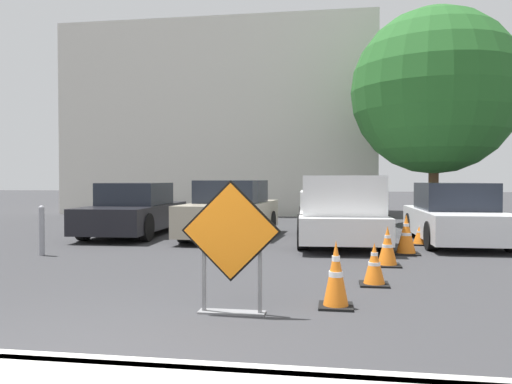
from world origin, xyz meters
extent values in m
plane|color=#333335|center=(0.00, 10.00, 0.00)|extent=(96.00, 96.00, 0.00)
cube|color=beige|center=(0.00, 0.00, 0.07)|extent=(24.91, 0.20, 0.14)
cube|color=black|center=(1.03, 1.92, 0.95)|extent=(1.15, 0.02, 1.15)
cube|color=orange|center=(1.03, 1.91, 0.95)|extent=(1.09, 0.02, 1.09)
cube|color=slate|center=(1.03, 1.97, 0.01)|extent=(0.77, 0.20, 0.02)
cube|color=slate|center=(0.71, 1.97, 0.48)|extent=(0.04, 0.04, 0.95)
cube|color=slate|center=(1.36, 1.97, 0.48)|extent=(0.04, 0.04, 0.95)
cube|color=black|center=(2.22, 2.41, 0.01)|extent=(0.41, 0.41, 0.03)
cone|color=orange|center=(2.22, 2.41, 0.42)|extent=(0.30, 0.30, 0.78)
cylinder|color=white|center=(2.22, 2.41, 0.59)|extent=(0.10, 0.10, 0.07)
cylinder|color=white|center=(2.22, 2.41, 0.40)|extent=(0.17, 0.17, 0.07)
cube|color=black|center=(2.77, 3.76, 0.01)|extent=(0.42, 0.42, 0.03)
cone|color=orange|center=(2.77, 3.76, 0.32)|extent=(0.31, 0.31, 0.59)
cylinder|color=white|center=(2.77, 3.76, 0.45)|extent=(0.10, 0.10, 0.05)
cylinder|color=white|center=(2.77, 3.76, 0.31)|extent=(0.17, 0.17, 0.05)
cube|color=black|center=(3.14, 5.43, 0.01)|extent=(0.46, 0.46, 0.03)
cone|color=orange|center=(3.14, 5.43, 0.37)|extent=(0.34, 0.34, 0.68)
cylinder|color=white|center=(3.14, 5.43, 0.52)|extent=(0.11, 0.11, 0.06)
cylinder|color=white|center=(3.14, 5.43, 0.36)|extent=(0.19, 0.19, 0.06)
cube|color=black|center=(3.67, 6.92, 0.01)|extent=(0.52, 0.52, 0.03)
cone|color=orange|center=(3.67, 6.92, 0.42)|extent=(0.39, 0.39, 0.78)
cylinder|color=white|center=(3.67, 6.92, 0.59)|extent=(0.12, 0.12, 0.07)
cylinder|color=white|center=(3.67, 6.92, 0.41)|extent=(0.21, 0.21, 0.07)
cube|color=black|center=(4.24, 8.48, 0.01)|extent=(0.52, 0.52, 0.03)
cone|color=orange|center=(4.24, 8.48, 0.31)|extent=(0.38, 0.38, 0.57)
cylinder|color=white|center=(4.24, 8.48, 0.44)|extent=(0.12, 0.12, 0.05)
cylinder|color=white|center=(4.24, 8.48, 0.30)|extent=(0.21, 0.21, 0.05)
cube|color=black|center=(-3.22, 9.41, 0.51)|extent=(1.92, 4.48, 0.64)
cube|color=#1E232D|center=(-3.22, 9.52, 1.13)|extent=(1.62, 2.09, 0.60)
cylinder|color=black|center=(-2.36, 8.07, 0.35)|extent=(0.22, 0.70, 0.70)
cylinder|color=black|center=(-3.98, 8.01, 0.35)|extent=(0.22, 0.70, 0.70)
cylinder|color=black|center=(-2.46, 10.81, 0.35)|extent=(0.22, 0.70, 0.70)
cylinder|color=black|center=(-4.08, 10.75, 0.35)|extent=(0.22, 0.70, 0.70)
cube|color=#A39984|center=(-0.46, 9.15, 0.55)|extent=(2.05, 4.19, 0.75)
cube|color=#1E232D|center=(-0.45, 9.25, 1.21)|extent=(1.68, 1.98, 0.58)
cylinder|color=black|center=(0.27, 7.83, 0.32)|extent=(0.24, 0.65, 0.64)
cylinder|color=black|center=(-1.35, 7.95, 0.32)|extent=(0.24, 0.65, 0.64)
cylinder|color=black|center=(0.44, 10.35, 0.32)|extent=(0.24, 0.65, 0.64)
cylinder|color=black|center=(-1.18, 10.46, 0.32)|extent=(0.24, 0.65, 0.64)
cube|color=silver|center=(2.31, 8.83, 0.49)|extent=(2.13, 5.28, 0.55)
cube|color=silver|center=(2.37, 7.66, 1.19)|extent=(1.82, 2.16, 0.85)
cube|color=silver|center=(2.19, 11.05, 0.99)|extent=(1.76, 0.19, 0.45)
cube|color=silver|center=(3.13, 9.91, 0.99)|extent=(0.23, 2.49, 0.45)
cube|color=silver|center=(1.37, 9.81, 0.99)|extent=(0.23, 2.49, 0.45)
cylinder|color=black|center=(3.24, 7.32, 0.39)|extent=(0.28, 0.79, 0.77)
cylinder|color=black|center=(1.54, 7.23, 0.39)|extent=(0.28, 0.79, 0.77)
cylinder|color=black|center=(3.08, 10.42, 0.39)|extent=(0.28, 0.79, 0.77)
cylinder|color=black|center=(1.37, 10.33, 0.39)|extent=(0.28, 0.79, 0.77)
cube|color=silver|center=(5.07, 8.84, 0.49)|extent=(1.84, 4.17, 0.63)
cube|color=#1E232D|center=(5.07, 8.95, 1.12)|extent=(1.60, 1.93, 0.64)
cylinder|color=black|center=(5.91, 7.57, 0.32)|extent=(0.21, 0.63, 0.63)
cylinder|color=black|center=(4.27, 7.55, 0.32)|extent=(0.21, 0.63, 0.63)
cylinder|color=black|center=(5.87, 10.14, 0.32)|extent=(0.21, 0.63, 0.63)
cylinder|color=black|center=(4.23, 10.11, 0.32)|extent=(0.21, 0.63, 0.63)
cylinder|color=gray|center=(-3.61, 5.62, 0.48)|extent=(0.11, 0.11, 0.95)
sphere|color=gray|center=(-3.61, 5.62, 0.95)|extent=(0.12, 0.12, 0.12)
cube|color=beige|center=(-2.84, 19.11, 4.14)|extent=(13.62, 5.00, 8.29)
cylinder|color=#513823|center=(5.44, 13.38, 1.19)|extent=(0.32, 0.32, 2.38)
sphere|color=#235B23|center=(5.44, 13.38, 4.39)|extent=(5.36, 5.36, 5.36)
camera|label=1|loc=(2.17, -3.61, 1.55)|focal=35.00mm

